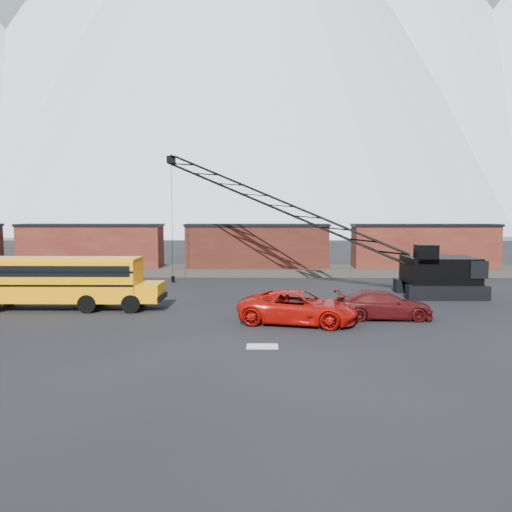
# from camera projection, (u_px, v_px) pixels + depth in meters

# --- Properties ---
(ground) EXTENTS (160.00, 160.00, 0.00)m
(ground) POSITION_uv_depth(u_px,v_px,m) (253.00, 326.00, 26.16)
(ground) COLOR black
(ground) RESTS_ON ground
(mountain_ridge) EXTENTS (800.00, 340.00, 240.00)m
(mountain_ridge) POSITION_uv_depth(u_px,v_px,m) (272.00, 68.00, 299.70)
(mountain_ridge) COLOR white
(mountain_ridge) RESTS_ON ground
(gravel_berm) EXTENTS (120.00, 5.00, 0.70)m
(gravel_berm) POSITION_uv_depth(u_px,v_px,m) (257.00, 271.00, 48.04)
(gravel_berm) COLOR #423C36
(gravel_berm) RESTS_ON ground
(boxcar_west_near) EXTENTS (13.70, 3.10, 4.17)m
(boxcar_west_near) POSITION_uv_depth(u_px,v_px,m) (91.00, 246.00, 48.03)
(boxcar_west_near) COLOR #451413
(boxcar_west_near) RESTS_ON gravel_berm
(boxcar_mid) EXTENTS (13.70, 3.10, 4.17)m
(boxcar_mid) POSITION_uv_depth(u_px,v_px,m) (257.00, 246.00, 47.83)
(boxcar_mid) COLOR #4A1C14
(boxcar_mid) RESTS_ON gravel_berm
(boxcar_east_near) EXTENTS (13.70, 3.10, 4.17)m
(boxcar_east_near) POSITION_uv_depth(u_px,v_px,m) (424.00, 246.00, 47.64)
(boxcar_east_near) COLOR #451413
(boxcar_east_near) RESTS_ON gravel_berm
(snow_patch) EXTENTS (1.40, 0.90, 0.02)m
(snow_patch) POSITION_uv_depth(u_px,v_px,m) (262.00, 346.00, 22.17)
(snow_patch) COLOR silver
(snow_patch) RESTS_ON ground
(school_bus) EXTENTS (11.65, 2.65, 3.19)m
(school_bus) POSITION_uv_depth(u_px,v_px,m) (63.00, 280.00, 30.59)
(school_bus) COLOR #F59705
(school_bus) RESTS_ON ground
(red_pickup) EXTENTS (6.89, 4.34, 1.77)m
(red_pickup) POSITION_uv_depth(u_px,v_px,m) (298.00, 307.00, 26.73)
(red_pickup) COLOR #B50E08
(red_pickup) RESTS_ON ground
(maroon_suv) EXTENTS (5.38, 2.20, 1.56)m
(maroon_suv) POSITION_uv_depth(u_px,v_px,m) (383.00, 305.00, 27.95)
(maroon_suv) COLOR #4A0D0E
(maroon_suv) RESTS_ON ground
(crawler_crane) EXTENTS (23.45, 8.92, 10.83)m
(crawler_crane) POSITION_uv_depth(u_px,v_px,m) (287.00, 208.00, 38.37)
(crawler_crane) COLOR black
(crawler_crane) RESTS_ON ground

